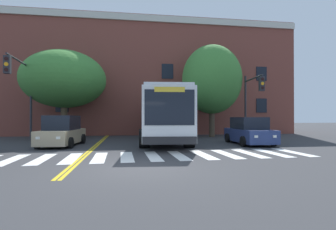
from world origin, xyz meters
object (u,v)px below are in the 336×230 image
at_px(city_bus, 164,115).
at_px(traffic_light_near_corner, 252,95).
at_px(car_navy_far_lane, 249,132).
at_px(car_tan_near_lane, 62,132).
at_px(car_silver_behind_bus, 138,123).
at_px(traffic_light_far_corner, 22,84).
at_px(street_tree_curbside_small, 64,80).
at_px(street_tree_curbside_large, 212,80).

xyz_separation_m(city_bus, traffic_light_near_corner, (6.86, 0.68, 1.55)).
xyz_separation_m(city_bus, car_navy_far_lane, (5.00, -2.62, -1.05)).
bearing_deg(car_navy_far_lane, city_bus, 152.33).
xyz_separation_m(car_tan_near_lane, traffic_light_near_corner, (13.14, 2.57, 2.57)).
relative_size(car_navy_far_lane, car_silver_behind_bus, 0.87).
bearing_deg(traffic_light_far_corner, car_navy_far_lane, -10.94).
distance_m(city_bus, street_tree_curbside_small, 8.69).
bearing_deg(traffic_light_far_corner, traffic_light_near_corner, 1.97).
height_order(traffic_light_far_corner, street_tree_curbside_large, street_tree_curbside_large).
bearing_deg(street_tree_curbside_large, car_silver_behind_bus, 135.37).
xyz_separation_m(street_tree_curbside_large, street_tree_curbside_small, (-12.05, 0.00, -0.25)).
bearing_deg(street_tree_curbside_small, city_bus, -25.34).
height_order(car_tan_near_lane, street_tree_curbside_small, street_tree_curbside_small).
height_order(car_silver_behind_bus, street_tree_curbside_large, street_tree_curbside_large).
height_order(city_bus, traffic_light_near_corner, traffic_light_near_corner).
distance_m(car_navy_far_lane, traffic_light_far_corner, 14.83).
bearing_deg(traffic_light_far_corner, street_tree_curbside_large, 13.74).
bearing_deg(car_tan_near_lane, car_silver_behind_bus, 66.89).
distance_m(car_tan_near_lane, car_navy_far_lane, 11.31).
relative_size(car_silver_behind_bus, traffic_light_far_corner, 0.87).
xyz_separation_m(car_silver_behind_bus, street_tree_curbside_small, (-6.01, -5.96, 3.59)).
bearing_deg(street_tree_curbside_small, street_tree_curbside_large, -0.02).
relative_size(city_bus, traffic_light_near_corner, 2.46).
relative_size(car_silver_behind_bus, street_tree_curbside_large, 0.62).
bearing_deg(traffic_light_near_corner, street_tree_curbside_small, 168.76).
distance_m(car_tan_near_lane, traffic_light_near_corner, 13.63).
relative_size(car_silver_behind_bus, traffic_light_near_corner, 0.96).
distance_m(city_bus, car_silver_behind_bus, 9.62).
height_order(car_navy_far_lane, traffic_light_near_corner, traffic_light_near_corner).
bearing_deg(city_bus, traffic_light_far_corner, 179.20).
bearing_deg(street_tree_curbside_small, car_silver_behind_bus, 44.77).
height_order(city_bus, street_tree_curbside_small, street_tree_curbside_small).
bearing_deg(car_silver_behind_bus, street_tree_curbside_large, -44.63).
bearing_deg(car_navy_far_lane, street_tree_curbside_small, 153.71).
bearing_deg(street_tree_curbside_small, traffic_light_near_corner, -11.24).
xyz_separation_m(car_silver_behind_bus, traffic_light_far_corner, (-7.81, -9.35, 2.80)).
relative_size(car_navy_far_lane, traffic_light_far_corner, 0.75).
xyz_separation_m(traffic_light_near_corner, street_tree_curbside_small, (-14.30, 2.84, 1.25)).
relative_size(city_bus, car_silver_behind_bus, 2.56).
bearing_deg(car_tan_near_lane, car_navy_far_lane, -3.75).
bearing_deg(car_tan_near_lane, street_tree_curbside_small, 102.08).
height_order(traffic_light_near_corner, street_tree_curbside_small, street_tree_curbside_small).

